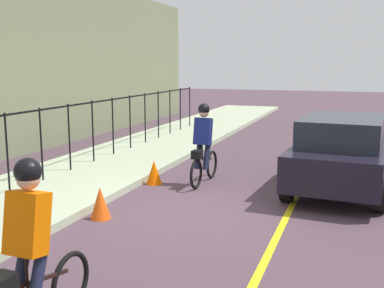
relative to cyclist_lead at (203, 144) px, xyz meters
The scene contains 9 objects.
ground_plane 2.14m from the cyclist_lead, 164.25° to the right, with size 80.00×80.00×0.00m, color #4C3842.
lane_line_centre 2.97m from the cyclist_lead, 131.23° to the right, with size 36.00×0.12×0.01m, color yellow.
sidewalk 3.53m from the cyclist_lead, 122.94° to the left, with size 40.00×3.20×0.15m, color #A6B393.
iron_fence 3.40m from the cyclist_lead, 104.76° to the left, with size 18.10×0.04×1.60m.
cyclist_lead is the anchor object (origin of this frame).
cyclist_follow 6.32m from the cyclist_lead, behind, with size 1.71×0.37×1.83m.
patrol_sedan 3.03m from the cyclist_lead, 77.24° to the right, with size 4.53×2.19×1.58m.
traffic_cone_near 3.10m from the cyclist_lead, 161.89° to the left, with size 0.36×0.36×0.57m, color #F6540F.
traffic_cone_far 1.28m from the cyclist_lead, 109.79° to the left, with size 0.36×0.36×0.54m, color #FE5D00.
Camera 1 is at (-7.95, -2.70, 2.70)m, focal length 43.94 mm.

